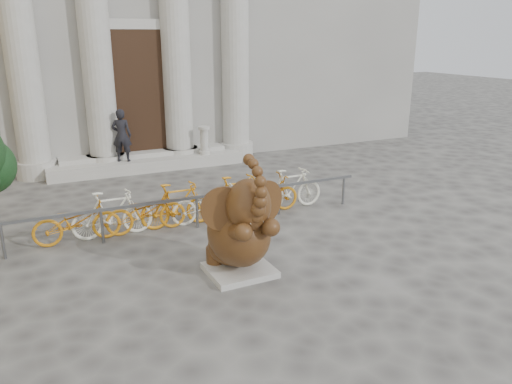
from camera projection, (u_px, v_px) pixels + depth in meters
name	position (u px, v px, depth m)	size (l,w,h in m)	color
ground	(291.00, 310.00, 7.63)	(80.00, 80.00, 0.00)	#474442
entrance_steps	(148.00, 163.00, 15.71)	(6.00, 1.20, 0.36)	#A8A59E
elephant_statue	(240.00, 231.00, 8.55)	(1.50, 1.65, 2.23)	#A8A59E
bike_rack	(193.00, 203.00, 10.98)	(8.00, 0.53, 1.00)	slate
pedestrian	(122.00, 135.00, 14.97)	(0.58, 0.38, 1.59)	black
balustrade_post	(204.00, 141.00, 16.00)	(0.37, 0.37, 0.90)	#A8A59E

